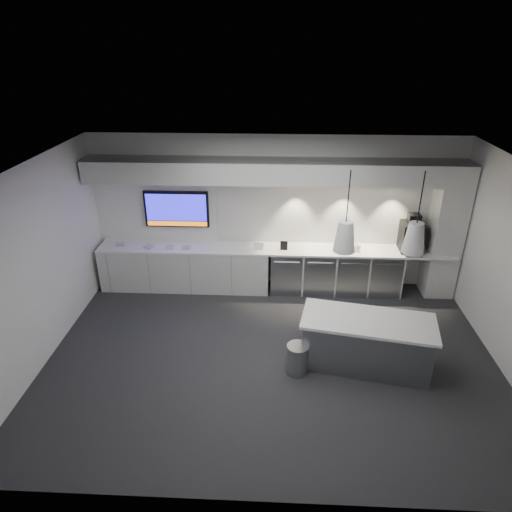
# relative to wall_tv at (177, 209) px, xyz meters

# --- Properties ---
(floor) EXTENTS (7.00, 7.00, 0.00)m
(floor) POSITION_rel_wall_tv_xyz_m (1.90, -2.45, -1.56)
(floor) COLOR #28282A
(floor) RESTS_ON ground
(ceiling) EXTENTS (7.00, 7.00, 0.00)m
(ceiling) POSITION_rel_wall_tv_xyz_m (1.90, -2.45, 1.44)
(ceiling) COLOR black
(ceiling) RESTS_ON wall_back
(wall_back) EXTENTS (7.00, 0.00, 7.00)m
(wall_back) POSITION_rel_wall_tv_xyz_m (1.90, 0.05, -0.06)
(wall_back) COLOR white
(wall_back) RESTS_ON floor
(wall_front) EXTENTS (7.00, 0.00, 7.00)m
(wall_front) POSITION_rel_wall_tv_xyz_m (1.90, -4.95, -0.06)
(wall_front) COLOR white
(wall_front) RESTS_ON floor
(wall_left) EXTENTS (0.00, 7.00, 7.00)m
(wall_left) POSITION_rel_wall_tv_xyz_m (-1.60, -2.45, -0.06)
(wall_left) COLOR white
(wall_left) RESTS_ON floor
(back_counter) EXTENTS (6.80, 0.65, 0.04)m
(back_counter) POSITION_rel_wall_tv_xyz_m (1.90, -0.27, -0.68)
(back_counter) COLOR white
(back_counter) RESTS_ON left_base_cabinets
(left_base_cabinets) EXTENTS (3.30, 0.63, 0.86)m
(left_base_cabinets) POSITION_rel_wall_tv_xyz_m (0.15, -0.27, -1.13)
(left_base_cabinets) COLOR silver
(left_base_cabinets) RESTS_ON floor
(fridge_unit_a) EXTENTS (0.60, 0.61, 0.85)m
(fridge_unit_a) POSITION_rel_wall_tv_xyz_m (2.15, -0.27, -1.13)
(fridge_unit_a) COLOR #92959A
(fridge_unit_a) RESTS_ON floor
(fridge_unit_b) EXTENTS (0.60, 0.61, 0.85)m
(fridge_unit_b) POSITION_rel_wall_tv_xyz_m (2.78, -0.27, -1.13)
(fridge_unit_b) COLOR #92959A
(fridge_unit_b) RESTS_ON floor
(fridge_unit_c) EXTENTS (0.60, 0.61, 0.85)m
(fridge_unit_c) POSITION_rel_wall_tv_xyz_m (3.41, -0.27, -1.13)
(fridge_unit_c) COLOR #92959A
(fridge_unit_c) RESTS_ON floor
(fridge_unit_d) EXTENTS (0.60, 0.61, 0.85)m
(fridge_unit_d) POSITION_rel_wall_tv_xyz_m (4.04, -0.27, -1.13)
(fridge_unit_d) COLOR #92959A
(fridge_unit_d) RESTS_ON floor
(backsplash) EXTENTS (4.60, 0.03, 1.30)m
(backsplash) POSITION_rel_wall_tv_xyz_m (3.10, 0.03, -0.01)
(backsplash) COLOR silver
(backsplash) RESTS_ON wall_back
(soffit) EXTENTS (6.90, 0.60, 0.40)m
(soffit) POSITION_rel_wall_tv_xyz_m (1.90, -0.25, 0.84)
(soffit) COLOR silver
(soffit) RESTS_ON wall_back
(column) EXTENTS (0.55, 0.55, 2.60)m
(column) POSITION_rel_wall_tv_xyz_m (5.10, -0.25, -0.26)
(column) COLOR silver
(column) RESTS_ON floor
(wall_tv) EXTENTS (1.25, 0.07, 0.72)m
(wall_tv) POSITION_rel_wall_tv_xyz_m (0.00, 0.00, 0.00)
(wall_tv) COLOR black
(wall_tv) RESTS_ON wall_back
(island) EXTENTS (2.07, 1.18, 0.83)m
(island) POSITION_rel_wall_tv_xyz_m (3.33, -2.57, -1.14)
(island) COLOR #92959A
(island) RESTS_ON floor
(bin) EXTENTS (0.44, 0.44, 0.47)m
(bin) POSITION_rel_wall_tv_xyz_m (2.30, -2.77, -1.33)
(bin) COLOR #92959A
(bin) RESTS_ON floor
(coffee_machine) EXTENTS (0.41, 0.58, 0.73)m
(coffee_machine) POSITION_rel_wall_tv_xyz_m (4.48, -0.25, -0.36)
(coffee_machine) COLOR black
(coffee_machine) RESTS_ON back_counter
(sign_black) EXTENTS (0.14, 0.03, 0.18)m
(sign_black) POSITION_rel_wall_tv_xyz_m (2.09, -0.35, -0.57)
(sign_black) COLOR black
(sign_black) RESTS_ON back_counter
(sign_white) EXTENTS (0.18, 0.04, 0.14)m
(sign_white) POSITION_rel_wall_tv_xyz_m (1.61, -0.36, -0.59)
(sign_white) COLOR white
(sign_white) RESTS_ON back_counter
(cup_cluster) EXTENTS (0.16, 0.16, 0.14)m
(cup_cluster) POSITION_rel_wall_tv_xyz_m (3.46, -0.32, -0.59)
(cup_cluster) COLOR white
(cup_cluster) RESTS_ON back_counter
(tray_a) EXTENTS (0.20, 0.20, 0.02)m
(tray_a) POSITION_rel_wall_tv_xyz_m (-1.11, -0.28, -0.65)
(tray_a) COLOR #B5B5B5
(tray_a) RESTS_ON back_counter
(tray_b) EXTENTS (0.20, 0.20, 0.02)m
(tray_b) POSITION_rel_wall_tv_xyz_m (-0.51, -0.36, -0.65)
(tray_b) COLOR #B5B5B5
(tray_b) RESTS_ON back_counter
(tray_c) EXTENTS (0.17, 0.17, 0.02)m
(tray_c) POSITION_rel_wall_tv_xyz_m (-0.10, -0.37, -0.65)
(tray_c) COLOR #B5B5B5
(tray_c) RESTS_ON back_counter
(tray_d) EXTENTS (0.16, 0.16, 0.02)m
(tray_d) POSITION_rel_wall_tv_xyz_m (0.22, -0.37, -0.65)
(tray_d) COLOR #B5B5B5
(tray_d) RESTS_ON back_counter
(pendant_left) EXTENTS (0.30, 0.30, 1.13)m
(pendant_left) POSITION_rel_wall_tv_xyz_m (2.86, -2.57, 0.59)
(pendant_left) COLOR silver
(pendant_left) RESTS_ON ceiling
(pendant_right) EXTENTS (0.30, 0.30, 1.13)m
(pendant_right) POSITION_rel_wall_tv_xyz_m (3.79, -2.57, 0.59)
(pendant_right) COLOR silver
(pendant_right) RESTS_ON ceiling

